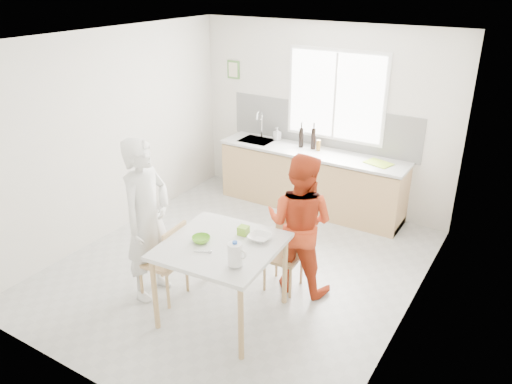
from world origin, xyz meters
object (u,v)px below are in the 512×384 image
(milk_jug, at_px, (235,254))
(person_red, at_px, (300,224))
(dining_table, at_px, (221,252))
(bowl_green, at_px, (201,239))
(chair_far, at_px, (286,251))
(person_white, at_px, (147,220))
(wine_bottle_b, at_px, (301,137))
(wine_bottle_a, at_px, (313,138))
(chair_left, at_px, (168,258))
(bowl_white, at_px, (259,238))

(milk_jug, bearing_deg, person_red, 81.52)
(dining_table, bearing_deg, bowl_green, -161.74)
(chair_far, xyz_separation_m, person_white, (-1.20, -0.90, 0.46))
(chair_far, bearing_deg, person_red, 12.32)
(wine_bottle_b, bearing_deg, person_white, -96.38)
(chair_far, distance_m, person_red, 0.39)
(person_red, xyz_separation_m, wine_bottle_a, (-0.82, 2.03, 0.27))
(chair_left, xyz_separation_m, person_white, (-0.23, -0.02, 0.41))
(dining_table, height_order, bowl_white, bowl_white)
(chair_left, xyz_separation_m, person_red, (1.11, 0.93, 0.31))
(person_red, relative_size, milk_jug, 6.74)
(chair_left, xyz_separation_m, bowl_white, (0.96, 0.32, 0.38))
(dining_table, relative_size, chair_far, 1.48)
(chair_left, bearing_deg, chair_far, 128.15)
(person_white, distance_m, wine_bottle_b, 2.98)
(person_white, height_order, person_red, person_white)
(chair_left, distance_m, wine_bottle_a, 3.03)
(dining_table, bearing_deg, chair_left, -175.78)
(bowl_green, relative_size, milk_jug, 0.78)
(bowl_white, xyz_separation_m, wine_bottle_b, (-0.86, 2.62, 0.19))
(wine_bottle_a, distance_m, wine_bottle_b, 0.19)
(wine_bottle_a, bearing_deg, person_white, -99.96)
(person_red, bearing_deg, milk_jug, 81.52)
(chair_far, distance_m, person_white, 1.57)
(person_red, xyz_separation_m, milk_jug, (-0.08, -1.13, 0.17))
(chair_far, distance_m, milk_jug, 1.22)
(chair_left, relative_size, chair_far, 1.12)
(chair_left, bearing_deg, milk_jug, 74.43)
(dining_table, relative_size, milk_jug, 4.94)
(dining_table, distance_m, milk_jug, 0.48)
(dining_table, relative_size, bowl_white, 5.23)
(dining_table, distance_m, chair_left, 0.73)
(bowl_white, bearing_deg, bowl_green, -144.81)
(bowl_green, distance_m, bowl_white, 0.58)
(dining_table, xyz_separation_m, person_red, (0.43, 0.88, 0.04))
(person_white, xyz_separation_m, person_red, (1.34, 0.94, -0.10))
(wine_bottle_a, bearing_deg, dining_table, -82.39)
(bowl_green, distance_m, wine_bottle_a, 2.98)
(dining_table, height_order, person_red, person_red)
(person_red, bearing_deg, wine_bottle_b, -67.65)
(chair_left, xyz_separation_m, wine_bottle_a, (0.29, 2.95, 0.59))
(wine_bottle_b, bearing_deg, chair_left, -91.97)
(chair_left, distance_m, chair_far, 1.31)
(person_red, bearing_deg, bowl_white, 72.12)
(person_white, height_order, wine_bottle_b, person_white)
(chair_left, xyz_separation_m, bowl_green, (0.48, -0.01, 0.39))
(bowl_green, xyz_separation_m, wine_bottle_a, (-0.19, 2.97, 0.20))
(person_red, distance_m, wine_bottle_b, 2.27)
(person_white, xyz_separation_m, wine_bottle_a, (0.52, 2.97, 0.17))
(person_red, height_order, bowl_white, person_red)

